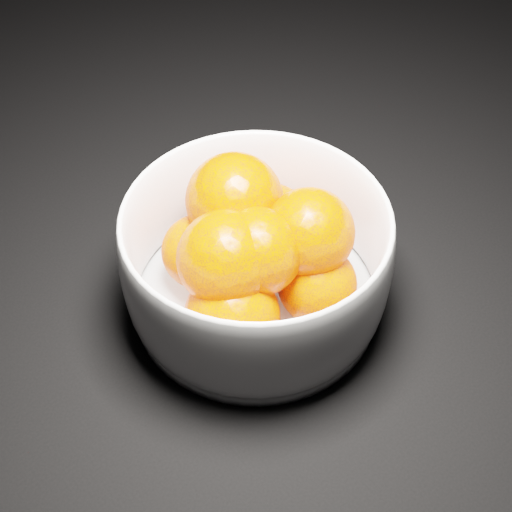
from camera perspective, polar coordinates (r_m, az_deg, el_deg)
ground at (r=0.73m, az=12.99°, el=5.74°), size 3.00×3.00×0.00m
bowl at (r=0.56m, az=-0.00°, el=-0.36°), size 0.21×0.21×0.10m
orange_pile at (r=0.55m, az=-0.18°, el=0.52°), size 0.16×0.15×0.11m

